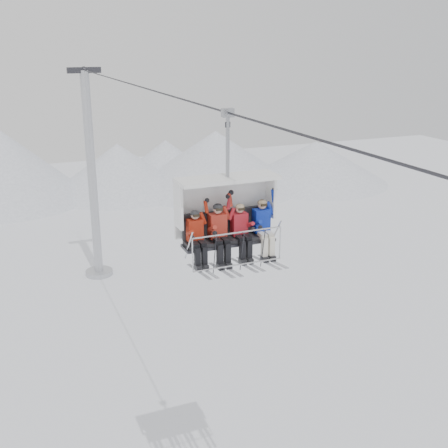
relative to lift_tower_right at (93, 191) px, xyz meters
name	(u,v)px	position (x,y,z in m)	size (l,w,h in m)	color
ridgeline	(42,173)	(-1.58, 20.05, -2.94)	(72.00, 21.00, 7.00)	white
lift_tower_right	(93,191)	(0.00, 0.00, 0.00)	(2.00, 1.80, 13.48)	#ADAFB4
haul_cable	(224,112)	(0.00, -22.00, 7.52)	(0.06, 0.06, 50.00)	#2E2E33
chairlift_carrier	(226,209)	(0.00, -22.11, 4.97)	(2.71, 1.17, 3.98)	black
skier_far_left	(196,236)	(-0.95, -22.43, 4.42)	(0.40, 1.69, 1.60)	#AB2410
skier_center_left	(219,231)	(-0.32, -22.41, 4.47)	(0.45, 1.69, 1.77)	#B02B1E
skier_center_right	(241,229)	(0.31, -22.42, 4.44)	(0.42, 1.69, 1.65)	#B11D28
skier_far_right	(263,226)	(0.97, -22.42, 4.46)	(0.44, 1.69, 1.72)	#102BB0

